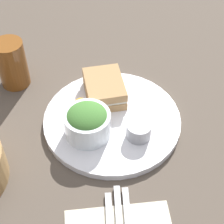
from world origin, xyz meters
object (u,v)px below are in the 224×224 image
at_px(salad_bowl, 87,122).
at_px(drink_glass, 12,64).
at_px(sandwich, 104,89).
at_px(dressing_cup, 139,130).
at_px(plate, 112,120).

relative_size(salad_bowl, drink_glass, 0.82).
distance_m(sandwich, drink_glass, 0.24).
bearing_deg(sandwich, dressing_cup, -154.87).
height_order(sandwich, salad_bowl, salad_bowl).
bearing_deg(plate, drink_glass, 54.27).
relative_size(sandwich, dressing_cup, 2.22).
distance_m(salad_bowl, drink_glass, 0.26).
bearing_deg(drink_glass, sandwich, -112.61).
distance_m(dressing_cup, drink_glass, 0.36).
height_order(salad_bowl, dressing_cup, salad_bowl).
relative_size(plate, sandwich, 2.60).
xyz_separation_m(sandwich, dressing_cup, (-0.13, -0.06, -0.01)).
xyz_separation_m(dressing_cup, drink_glass, (0.22, 0.28, 0.03)).
distance_m(salad_bowl, dressing_cup, 0.11).
xyz_separation_m(plate, dressing_cup, (-0.06, -0.05, 0.03)).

